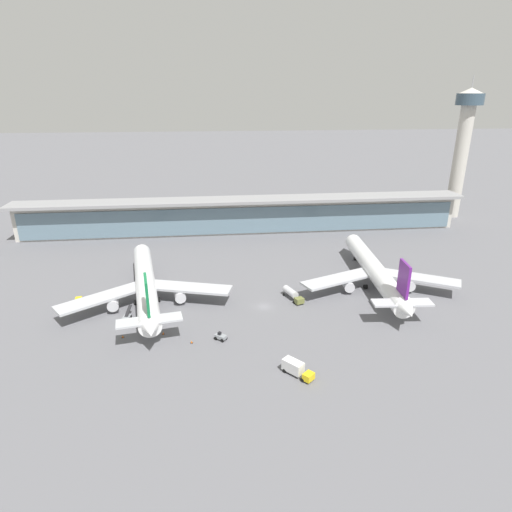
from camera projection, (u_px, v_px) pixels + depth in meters
The scene contains 13 objects.
ground_plane at pixel (264, 306), 122.34m from camera, with size 1200.00×1200.00×0.00m, color slate.
airliner_left_stand at pixel (145, 284), 123.74m from camera, with size 47.84×62.88×16.80m.
airliner_centre_stand at pixel (375, 271), 133.18m from camera, with size 48.40×63.10×16.80m.
service_truck_near_nose_yellow at pixel (296, 368), 92.11m from camera, with size 6.57×6.98×3.10m.
service_truck_under_wing_grey at pixel (221, 337), 105.57m from camera, with size 3.31×3.10×2.05m.
service_truck_mid_apron_grey at pixel (126, 318), 114.33m from camera, with size 2.68×6.94×2.70m.
service_truck_by_tail_olive at pixel (292, 294), 126.14m from camera, with size 5.18×8.84×2.95m.
service_truck_on_taxiway_yellow at pixel (78, 301), 123.81m from camera, with size 2.47×6.92×2.70m.
terminal_building at pixel (243, 215), 184.98m from camera, with size 189.95×12.80×15.20m.
control_tower at pixel (463, 143), 199.99m from camera, with size 12.00×12.00×63.99m.
safety_cone_alpha at pixel (123, 336), 106.69m from camera, with size 0.62×0.62×0.70m.
safety_cone_bravo at pixel (163, 333), 108.15m from camera, with size 0.62×0.62×0.70m.
safety_cone_charlie at pixel (192, 342), 104.38m from camera, with size 0.62×0.62×0.70m.
Camera 1 is at (-14.22, -108.39, 56.83)m, focal length 30.25 mm.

